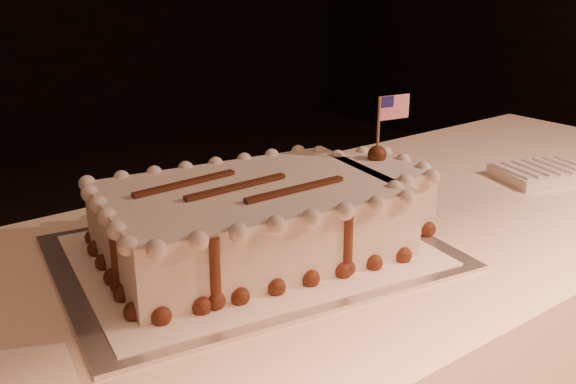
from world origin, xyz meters
TOP-DOWN VIEW (x-y plane):
  - cake_board at (-0.10, 0.61)m, footprint 0.69×0.56m
  - doily at (-0.10, 0.61)m, footprint 0.62×0.51m
  - sheet_cake at (-0.07, 0.61)m, footprint 0.61×0.41m
  - napkin_stack at (0.66, 0.54)m, footprint 0.23×0.20m
  - side_plate at (0.33, 0.87)m, footprint 0.13×0.13m

SIDE VIEW (x-z plane):
  - cake_board at x=-0.10m, z-range 0.75..0.76m
  - side_plate at x=0.33m, z-range 0.75..0.76m
  - doily at x=-0.10m, z-range 0.76..0.76m
  - napkin_stack at x=0.66m, z-range 0.75..0.78m
  - sheet_cake at x=-0.07m, z-range 0.70..0.93m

